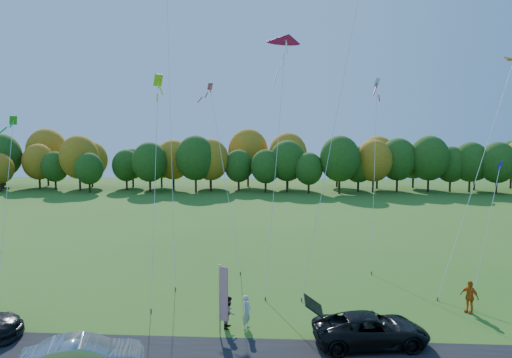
# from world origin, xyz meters

# --- Properties ---
(ground) EXTENTS (160.00, 160.00, 0.00)m
(ground) POSITION_xyz_m (0.00, 0.00, 0.00)
(ground) COLOR #2A6019
(tree_line) EXTENTS (116.00, 12.00, 10.00)m
(tree_line) POSITION_xyz_m (0.00, 55.00, 0.00)
(tree_line) COLOR #1E4711
(tree_line) RESTS_ON ground
(black_suv) EXTENTS (5.61, 3.20, 1.48)m
(black_suv) POSITION_xyz_m (5.76, -1.34, 0.74)
(black_suv) COLOR black
(black_suv) RESTS_ON ground
(silver_sedan) EXTENTS (5.08, 3.08, 1.58)m
(silver_sedan) POSITION_xyz_m (-6.32, -4.87, 0.79)
(silver_sedan) COLOR #9A9B9F
(silver_sedan) RESTS_ON ground
(person_tailgate_a) EXTENTS (0.61, 0.73, 1.72)m
(person_tailgate_a) POSITION_xyz_m (-0.12, 0.12, 0.86)
(person_tailgate_a) COLOR beige
(person_tailgate_a) RESTS_ON ground
(person_tailgate_b) EXTENTS (0.68, 0.83, 1.60)m
(person_tailgate_b) POSITION_xyz_m (-1.03, 0.18, 0.80)
(person_tailgate_b) COLOR gray
(person_tailgate_b) RESTS_ON ground
(person_east) EXTENTS (0.99, 1.09, 1.78)m
(person_east) POSITION_xyz_m (11.89, 2.90, 0.89)
(person_east) COLOR #D36013
(person_east) RESTS_ON ground
(feather_flag) EXTENTS (0.45, 0.22, 3.55)m
(feather_flag) POSITION_xyz_m (-1.18, -0.89, 2.16)
(feather_flag) COLOR #999999
(feather_flag) RESTS_ON ground
(kite_delta_blue) EXTENTS (4.55, 12.34, 27.66)m
(kite_delta_blue) POSITION_xyz_m (-6.60, 11.18, 13.44)
(kite_delta_blue) COLOR #4C3F33
(kite_delta_blue) RESTS_ON ground
(kite_parafoil_orange) EXTENTS (8.34, 13.12, 30.30)m
(kite_parafoil_orange) POSITION_xyz_m (6.04, 10.32, 14.94)
(kite_parafoil_orange) COLOR #4C3F33
(kite_parafoil_orange) RESTS_ON ground
(kite_delta_red) EXTENTS (2.69, 8.96, 18.15)m
(kite_delta_red) POSITION_xyz_m (1.32, 8.39, 9.26)
(kite_delta_red) COLOR #4C3F33
(kite_delta_red) RESTS_ON ground
(kite_parafoil_rainbow) EXTENTS (8.91, 8.44, 15.63)m
(kite_parafoil_rainbow) POSITION_xyz_m (14.54, 8.61, 7.66)
(kite_parafoil_rainbow) COLOR #4C3F33
(kite_parafoil_rainbow) RESTS_ON ground
(kite_diamond_yellow) EXTENTS (1.68, 6.76, 14.04)m
(kite_diamond_yellow) POSITION_xyz_m (-6.05, 4.97, 6.85)
(kite_diamond_yellow) COLOR #4C3F33
(kite_diamond_yellow) RESTS_ON ground
(kite_diamond_green) EXTENTS (2.78, 6.69, 11.30)m
(kite_diamond_green) POSITION_xyz_m (-15.59, 5.22, 5.47)
(kite_diamond_green) COLOR #4C3F33
(kite_diamond_green) RESTS_ON ground
(kite_diamond_white) EXTENTS (2.15, 8.03, 14.74)m
(kite_diamond_white) POSITION_xyz_m (8.65, 13.28, 7.20)
(kite_diamond_white) COLOR #4C3F33
(kite_diamond_white) RESTS_ON ground
(kite_diamond_pink) EXTENTS (3.90, 9.01, 14.45)m
(kite_diamond_pink) POSITION_xyz_m (-2.95, 13.19, 7.03)
(kite_diamond_pink) COLOR #4C3F33
(kite_diamond_pink) RESTS_ON ground
(kite_diamond_blue_low) EXTENTS (3.22, 3.84, 8.38)m
(kite_diamond_blue_low) POSITION_xyz_m (13.60, 5.09, 4.01)
(kite_diamond_blue_low) COLOR #4C3F33
(kite_diamond_blue_low) RESTS_ON ground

